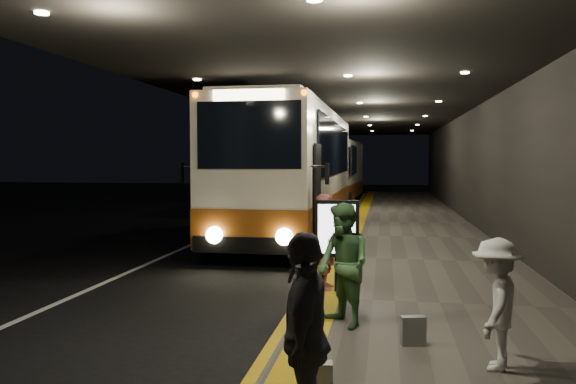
% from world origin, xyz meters
% --- Properties ---
extents(ground, '(90.00, 90.00, 0.00)m').
position_xyz_m(ground, '(0.00, 0.00, 0.00)').
color(ground, black).
extents(lane_line_white, '(0.12, 50.00, 0.01)m').
position_xyz_m(lane_line_white, '(-1.80, 5.00, 0.01)').
color(lane_line_white, silver).
rests_on(lane_line_white, ground).
extents(kerb_stripe_yellow, '(0.18, 50.00, 0.01)m').
position_xyz_m(kerb_stripe_yellow, '(2.35, 5.00, 0.01)').
color(kerb_stripe_yellow, gold).
rests_on(kerb_stripe_yellow, ground).
extents(sidewalk, '(4.50, 50.00, 0.15)m').
position_xyz_m(sidewalk, '(4.75, 5.00, 0.07)').
color(sidewalk, '#514C44').
rests_on(sidewalk, ground).
extents(tactile_strip, '(0.50, 50.00, 0.01)m').
position_xyz_m(tactile_strip, '(2.85, 5.00, 0.16)').
color(tactile_strip, gold).
rests_on(tactile_strip, sidewalk).
extents(terminal_wall, '(0.10, 50.00, 6.00)m').
position_xyz_m(terminal_wall, '(7.00, 5.00, 3.00)').
color(terminal_wall, black).
rests_on(terminal_wall, ground).
extents(support_columns, '(0.80, 24.80, 4.40)m').
position_xyz_m(support_columns, '(-1.50, 4.00, 2.20)').
color(support_columns, black).
rests_on(support_columns, ground).
extents(canopy, '(9.00, 50.00, 0.40)m').
position_xyz_m(canopy, '(2.50, 5.00, 4.60)').
color(canopy, black).
rests_on(canopy, support_columns).
extents(coach_main, '(2.78, 13.16, 4.09)m').
position_xyz_m(coach_main, '(0.83, 6.03, 1.96)').
color(coach_main, beige).
rests_on(coach_main, ground).
extents(coach_second, '(2.77, 11.36, 3.54)m').
position_xyz_m(coach_second, '(1.00, 19.10, 1.70)').
color(coach_second, beige).
rests_on(coach_second, ground).
extents(passenger_boarding, '(0.48, 0.67, 1.74)m').
position_xyz_m(passenger_boarding, '(2.80, -2.52, 1.02)').
color(passenger_boarding, '#AE5251').
rests_on(passenger_boarding, sidewalk).
extents(passenger_waiting_green, '(0.94, 1.00, 1.76)m').
position_xyz_m(passenger_waiting_green, '(3.27, -4.74, 1.03)').
color(passenger_waiting_green, '#3B6638').
rests_on(passenger_waiting_green, sidewalk).
extents(passenger_waiting_white, '(0.72, 1.05, 1.49)m').
position_xyz_m(passenger_waiting_white, '(5.08, -6.09, 0.89)').
color(passenger_waiting_white, silver).
rests_on(passenger_waiting_white, sidewalk).
extents(passenger_waiting_grey, '(0.55, 1.05, 1.78)m').
position_xyz_m(passenger_waiting_grey, '(3.20, -8.10, 1.04)').
color(passenger_waiting_grey, '#535358').
rests_on(passenger_waiting_grey, sidewalk).
extents(bag_polka, '(0.33, 0.20, 0.38)m').
position_xyz_m(bag_polka, '(4.20, -5.43, 0.34)').
color(bag_polka, black).
rests_on(bag_polka, sidewalk).
extents(bag_plain, '(0.29, 0.19, 0.33)m').
position_xyz_m(bag_plain, '(3.20, -7.14, 0.32)').
color(bag_plain, silver).
rests_on(bag_plain, sidewalk).
extents(info_sign, '(0.78, 0.20, 1.65)m').
position_xyz_m(info_sign, '(3.00, -2.71, 1.26)').
color(info_sign, black).
rests_on(info_sign, sidewalk).
extents(stanchion_post, '(0.05, 0.05, 1.19)m').
position_xyz_m(stanchion_post, '(2.75, -2.67, 0.75)').
color(stanchion_post, black).
rests_on(stanchion_post, sidewalk).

